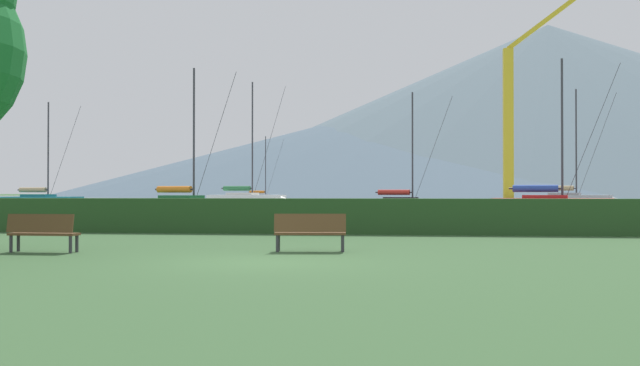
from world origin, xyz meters
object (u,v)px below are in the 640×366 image
at_px(sailboat_slip_1, 263,198).
at_px(sailboat_slip_5, 554,205).
at_px(park_bench_near_path, 42,231).
at_px(sailboat_slip_9, 571,200).
at_px(sailboat_slip_7, 188,205).
at_px(dock_crane, 513,134).
at_px(sailboat_slip_4, 247,199).
at_px(park_bench_under_tree, 310,230).
at_px(sailboat_slip_2, 407,205).
at_px(sailboat_slip_3, 43,201).

height_order(sailboat_slip_1, sailboat_slip_5, sailboat_slip_5).
bearing_deg(park_bench_near_path, sailboat_slip_1, 99.36).
distance_m(sailboat_slip_1, sailboat_slip_9, 47.00).
bearing_deg(park_bench_near_path, sailboat_slip_7, 101.93).
bearing_deg(sailboat_slip_1, dock_crane, -36.61).
distance_m(sailboat_slip_1, park_bench_near_path, 87.15).
bearing_deg(sailboat_slip_4, sailboat_slip_7, -72.96).
bearing_deg(park_bench_under_tree, sailboat_slip_9, 66.48).
height_order(sailboat_slip_4, park_bench_under_tree, sailboat_slip_4).
bearing_deg(park_bench_near_path, sailboat_slip_4, 98.98).
relative_size(sailboat_slip_1, sailboat_slip_2, 1.09).
distance_m(sailboat_slip_7, dock_crane, 28.59).
bearing_deg(dock_crane, sailboat_slip_9, 57.08).
height_order(sailboat_slip_2, sailboat_slip_3, sailboat_slip_3).
bearing_deg(sailboat_slip_5, sailboat_slip_9, 89.55).
distance_m(sailboat_slip_4, sailboat_slip_5, 36.45).
xyz_separation_m(sailboat_slip_1, sailboat_slip_2, (20.88, -50.39, -0.02)).
relative_size(sailboat_slip_3, sailboat_slip_5, 0.98).
height_order(sailboat_slip_3, sailboat_slip_9, sailboat_slip_9).
height_order(park_bench_under_tree, dock_crane, dock_crane).
bearing_deg(dock_crane, sailboat_slip_2, -130.58).
xyz_separation_m(park_bench_near_path, dock_crane, (17.14, 45.98, 5.75)).
distance_m(sailboat_slip_5, park_bench_near_path, 34.21).
xyz_separation_m(sailboat_slip_4, park_bench_near_path, (7.65, -55.82, -0.21)).
xyz_separation_m(sailboat_slip_4, sailboat_slip_7, (2.02, -26.21, -0.09)).
xyz_separation_m(sailboat_slip_1, park_bench_under_tree, (18.89, -85.19, -0.06)).
distance_m(sailboat_slip_1, dock_crane, 50.28).
xyz_separation_m(sailboat_slip_3, sailboat_slip_4, (15.82, 11.26, 0.09)).
relative_size(sailboat_slip_1, park_bench_near_path, 5.43).
bearing_deg(sailboat_slip_2, sailboat_slip_9, 66.16).
relative_size(sailboat_slip_3, sailboat_slip_9, 0.83).
bearing_deg(dock_crane, sailboat_slip_3, -178.01).
xyz_separation_m(sailboat_slip_2, sailboat_slip_4, (-16.13, 19.95, 0.17)).
bearing_deg(sailboat_slip_2, sailboat_slip_4, 142.02).
relative_size(sailboat_slip_5, sailboat_slip_9, 0.85).
height_order(sailboat_slip_3, sailboat_slip_5, sailboat_slip_5).
height_order(sailboat_slip_2, park_bench_near_path, sailboat_slip_2).
xyz_separation_m(sailboat_slip_9, park_bench_near_path, (-23.84, -56.32, -0.21)).
height_order(sailboat_slip_1, sailboat_slip_7, sailboat_slip_7).
xyz_separation_m(sailboat_slip_7, sailboat_slip_9, (29.46, 26.70, 0.08)).
relative_size(sailboat_slip_2, sailboat_slip_9, 0.76).
bearing_deg(sailboat_slip_4, park_bench_under_tree, -62.89).
distance_m(sailboat_slip_1, sailboat_slip_2, 54.55).
bearing_deg(dock_crane, sailboat_slip_1, 126.24).
bearing_deg(sailboat_slip_7, sailboat_slip_9, 60.29).
height_order(sailboat_slip_4, sailboat_slip_5, sailboat_slip_4).
bearing_deg(sailboat_slip_4, sailboat_slip_1, 111.48).
bearing_deg(sailboat_slip_1, sailboat_slip_9, -22.42).
relative_size(park_bench_under_tree, dock_crane, 0.09).
height_order(sailboat_slip_1, sailboat_slip_9, sailboat_slip_9).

